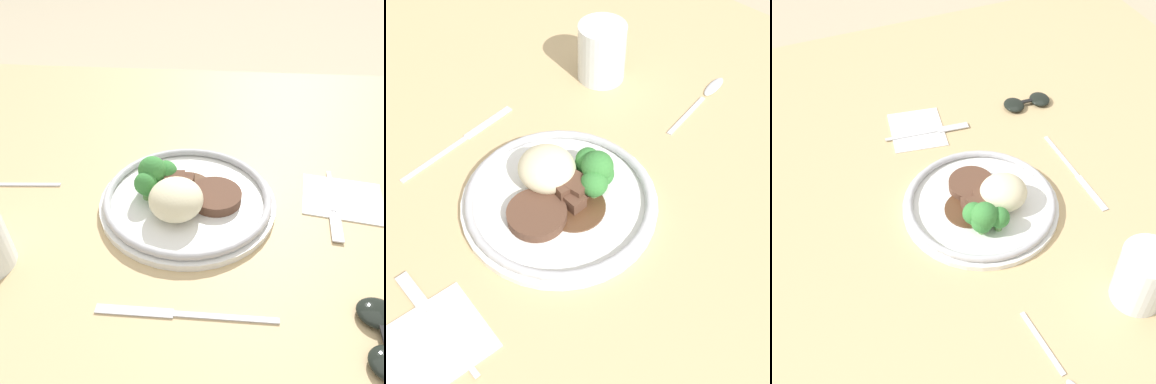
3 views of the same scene
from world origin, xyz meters
TOP-DOWN VIEW (x-y plane):
  - ground_plane at (0.00, 0.00)m, footprint 8.00×8.00m
  - dining_table at (0.00, 0.00)m, footprint 1.28×1.22m
  - napkin at (-0.21, -0.09)m, footprint 0.14×0.12m
  - plate at (0.03, -0.05)m, footprint 0.27×0.27m
  - juice_glass at (0.28, 0.09)m, footprint 0.08×0.08m
  - fork at (-0.19, -0.06)m, footprint 0.03×0.17m
  - knife at (0.02, 0.14)m, footprint 0.21×0.01m
  - spoon at (0.36, -0.08)m, footprint 0.17×0.03m
  - sunglasses at (-0.20, 0.15)m, footprint 0.05×0.10m

SIDE VIEW (x-z plane):
  - ground_plane at x=0.00m, z-range 0.00..0.00m
  - dining_table at x=0.00m, z-range 0.00..0.04m
  - napkin at x=-0.21m, z-range 0.04..0.05m
  - knife at x=0.02m, z-range 0.04..0.05m
  - spoon at x=0.36m, z-range 0.04..0.05m
  - fork at x=-0.19m, z-range 0.05..0.05m
  - sunglasses at x=-0.20m, z-range 0.04..0.06m
  - plate at x=0.03m, z-range 0.03..0.10m
  - juice_glass at x=0.28m, z-range 0.04..0.14m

